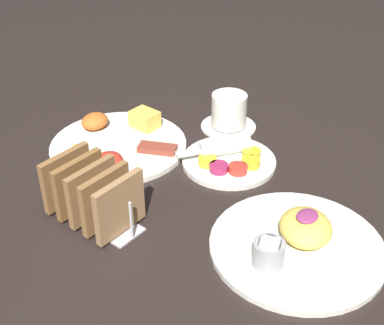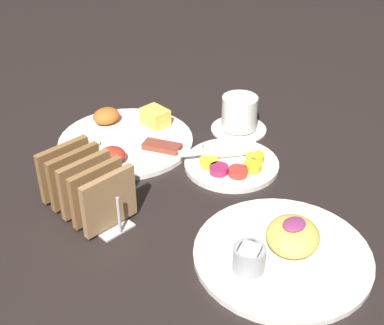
{
  "view_description": "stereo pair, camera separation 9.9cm",
  "coord_description": "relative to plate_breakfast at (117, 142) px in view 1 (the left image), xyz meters",
  "views": [
    {
      "loc": [
        -0.59,
        -0.49,
        0.57
      ],
      "look_at": [
        0.06,
        0.04,
        0.03
      ],
      "focal_mm": 50.0,
      "sensor_mm": 36.0,
      "label": 1
    },
    {
      "loc": [
        -0.53,
        -0.56,
        0.57
      ],
      "look_at": [
        0.06,
        0.04,
        0.03
      ],
      "focal_mm": 50.0,
      "sensor_mm": 36.0,
      "label": 2
    }
  ],
  "objects": [
    {
      "name": "plate_foreground",
      "position": [
        -0.04,
        -0.44,
        0.0
      ],
      "size": [
        0.28,
        0.28,
        0.06
      ],
      "color": "silver",
      "rests_on": "ground_plane"
    },
    {
      "name": "coffee_cup",
      "position": [
        0.21,
        -0.13,
        0.03
      ],
      "size": [
        0.12,
        0.12,
        0.08
      ],
      "color": "silver",
      "rests_on": "ground_plane"
    },
    {
      "name": "plate_breakfast",
      "position": [
        0.0,
        0.0,
        0.0
      ],
      "size": [
        0.28,
        0.28,
        0.05
      ],
      "color": "silver",
      "rests_on": "ground_plane"
    },
    {
      "name": "ground_plane",
      "position": [
        -0.04,
        -0.22,
        -0.01
      ],
      "size": [
        3.0,
        3.0,
        0.0
      ],
      "primitive_type": "plane",
      "color": "black"
    },
    {
      "name": "plate_condiments",
      "position": [
        0.09,
        -0.21,
        0.0
      ],
      "size": [
        0.18,
        0.18,
        0.04
      ],
      "color": "silver",
      "rests_on": "ground_plane"
    },
    {
      "name": "toast_rack",
      "position": [
        -0.19,
        -0.14,
        0.04
      ],
      "size": [
        0.1,
        0.18,
        0.1
      ],
      "color": "#B7B7BC",
      "rests_on": "ground_plane"
    }
  ]
}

